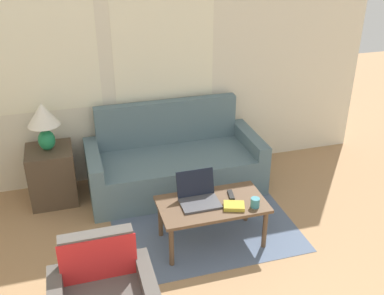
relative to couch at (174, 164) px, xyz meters
The scene contains 10 objects.
wall_back 1.24m from the couch, 141.44° to the left, with size 5.99×0.06×2.60m.
rug 0.63m from the couch, 81.17° to the right, with size 1.74×1.83×0.01m.
couch is the anchor object (origin of this frame).
side_table 1.30m from the couch, behind, with size 0.47×0.47×0.60m.
table_lamp 1.46m from the couch, behind, with size 0.32×0.32×0.50m.
coffee_table 1.07m from the couch, 85.26° to the right, with size 0.97×0.53×0.42m.
laptop 1.02m from the couch, 91.34° to the right, with size 0.35×0.31×0.26m.
cup_navy 1.31m from the couch, 70.56° to the right, with size 0.08×0.08×0.09m.
book_red 1.22m from the couch, 78.15° to the right, with size 0.22×0.19×0.04m.
tv_remote 1.05m from the couch, 73.68° to the right, with size 0.07×0.16×0.02m.
Camera 1 is at (-0.50, -0.61, 2.68)m, focal length 42.00 mm.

